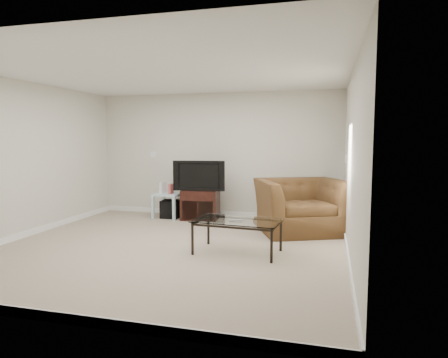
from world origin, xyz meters
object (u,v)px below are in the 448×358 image
(tv_stand, at_px, (200,205))
(recliner, at_px, (300,197))
(coffee_table, at_px, (237,236))
(side_table, at_px, (169,205))
(subwoofer, at_px, (171,209))
(television, at_px, (200,175))

(tv_stand, height_order, recliner, recliner)
(tv_stand, bearing_deg, recliner, -20.97)
(coffee_table, bearing_deg, tv_stand, 120.45)
(side_table, bearing_deg, coffee_table, -47.72)
(recliner, relative_size, coffee_table, 1.17)
(subwoofer, height_order, recliner, recliner)
(coffee_table, bearing_deg, television, 120.75)
(coffee_table, bearing_deg, side_table, 132.28)
(television, xyz_separation_m, coffee_table, (1.22, -2.05, -0.64))
(side_table, bearing_deg, subwoofer, 28.69)
(tv_stand, xyz_separation_m, television, (0.00, -0.03, 0.58))
(subwoofer, bearing_deg, television, -4.21)
(recliner, bearing_deg, television, 141.67)
(tv_stand, relative_size, coffee_table, 0.59)
(side_table, distance_m, recliner, 2.72)
(side_table, bearing_deg, recliner, -12.28)
(television, bearing_deg, subwoofer, 168.82)
(subwoofer, distance_m, recliner, 2.70)
(television, relative_size, side_table, 1.82)
(subwoofer, relative_size, recliner, 0.25)
(television, height_order, side_table, television)
(side_table, relative_size, subwoofer, 1.47)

